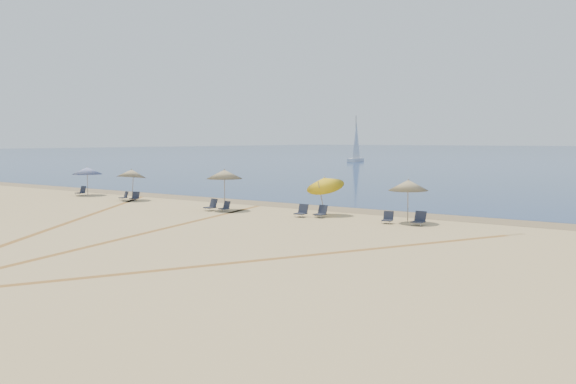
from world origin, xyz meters
The scene contains 17 objects.
wet_sand centered at (0.00, 24.00, 0.00)m, with size 500.00×500.00×0.00m, color olive.
umbrella_0 centered at (-19.71, 21.00, 1.90)m, with size 2.31×2.31×2.25m.
umbrella_1 centered at (-13.81, 20.34, 1.92)m, with size 2.11×2.16×2.30m.
umbrella_2 centered at (-4.43, 19.54, 2.21)m, with size 2.23×2.23×2.55m.
umbrella_3 centered at (1.86, 21.00, 1.88)m, with size 2.20×2.25×2.55m.
umbrella_4 centered at (7.11, 20.74, 1.96)m, with size 2.07×2.08×2.30m.
chair_0 centered at (-19.93, 20.57, 0.32)m, with size 0.61×0.71×0.72m.
chair_1 centered at (-14.38, 20.13, 0.27)m, with size 0.65×0.71×0.61m.
chair_2 centered at (-13.22, 20.08, 0.29)m, with size 0.72×0.78×0.65m.
chair_3 centered at (-4.88, 18.83, 0.32)m, with size 0.73×0.81×0.72m.
chair_4 centered at (-3.96, 19.03, 0.27)m, with size 0.59×0.66×0.62m.
chair_5 centered at (1.29, 19.50, 0.31)m, with size 0.59×0.70×0.71m.
chair_6 centered at (2.33, 19.88, 0.30)m, with size 0.64×0.73×0.69m.
chair_7 centered at (6.40, 19.85, 0.28)m, with size 0.62×0.70×0.63m.
chair_8 centered at (8.03, 20.04, 0.32)m, with size 0.62×0.72×0.72m.
sailboat_1 centered at (-35.60, 95.48, 2.72)m, with size 2.54×6.20×8.98m.
tire_tracks centered at (-1.16, 9.87, 0.00)m, with size 53.00×43.18×0.00m.
Camera 1 is at (19.41, -8.29, 4.34)m, focal length 37.07 mm.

